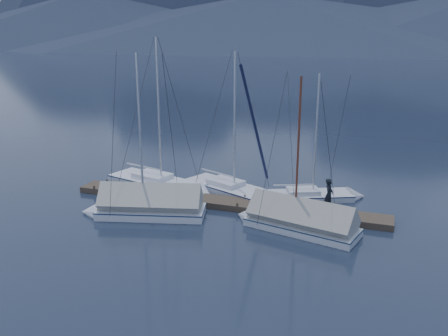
{
  "coord_description": "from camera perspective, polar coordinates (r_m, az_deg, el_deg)",
  "views": [
    {
      "loc": [
        8.27,
        -21.5,
        9.31
      ],
      "look_at": [
        0.0,
        2.0,
        2.2
      ],
      "focal_mm": 38.0,
      "sensor_mm": 36.0,
      "label": 1
    }
  ],
  "objects": [
    {
      "name": "ground",
      "position": [
        24.85,
        -1.54,
        -6.08
      ],
      "size": [
        1000.0,
        1000.0,
        0.0
      ],
      "primitive_type": "plane",
      "color": "black",
      "rests_on": "ground"
    },
    {
      "name": "mooring_posts",
      "position": [
        26.64,
        -1.02,
        -3.73
      ],
      "size": [
        15.12,
        1.52,
        0.35
      ],
      "color": "#382D23",
      "rests_on": "ground"
    },
    {
      "name": "sailboat_open_mid",
      "position": [
        28.16,
        1.98,
        -3.04
      ],
      "size": [
        7.16,
        4.54,
        9.2
      ],
      "color": "silver",
      "rests_on": "ground"
    },
    {
      "name": "sailboat_covered_near",
      "position": [
        23.68,
        8.23,
        -6.32
      ],
      "size": [
        6.65,
        3.35,
        8.28
      ],
      "color": "silver",
      "rests_on": "ground"
    },
    {
      "name": "sailboat_covered_far",
      "position": [
        25.44,
        -9.91,
        -4.69
      ],
      "size": [
        6.89,
        3.59,
        9.26
      ],
      "color": "silver",
      "rests_on": "ground"
    },
    {
      "name": "sailboat_open_right",
      "position": [
        28.19,
        11.47,
        -3.39
      ],
      "size": [
        6.18,
        3.97,
        7.94
      ],
      "color": "silver",
      "rests_on": "ground"
    },
    {
      "name": "sailboat_open_left",
      "position": [
        29.5,
        -6.75,
        -2.22
      ],
      "size": [
        7.87,
        4.04,
        10.02
      ],
      "color": "silver",
      "rests_on": "ground"
    },
    {
      "name": "dock",
      "position": [
        26.56,
        -0.0,
        -4.34
      ],
      "size": [
        18.0,
        1.5,
        0.54
      ],
      "color": "#382D23",
      "rests_on": "ground"
    },
    {
      "name": "person",
      "position": [
        25.21,
        12.5,
        -3.19
      ],
      "size": [
        0.5,
        0.69,
        1.75
      ],
      "primitive_type": "imported",
      "rotation": [
        0.0,
        0.0,
        1.44
      ],
      "color": "black",
      "rests_on": "dock"
    }
  ]
}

